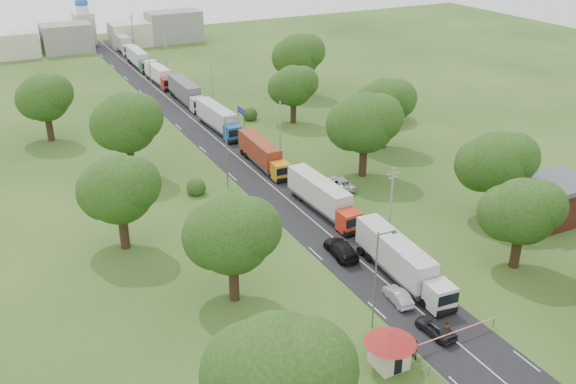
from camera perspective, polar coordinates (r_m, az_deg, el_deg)
ground at (r=77.65m, az=2.61°, el=-2.89°), size 260.00×260.00×0.00m
road at (r=93.85m, az=-3.42°, el=2.20°), size 8.00×200.00×0.04m
boom_barrier at (r=59.40m, az=13.68°, el=-12.40°), size 9.22×0.35×1.18m
guard_booth at (r=55.56m, az=9.06°, el=-13.24°), size 4.40×4.40×3.45m
info_sign at (r=107.67m, az=-4.19°, el=6.91°), size 0.12×3.10×4.10m
pole_1 at (r=73.06m, az=9.15°, el=-0.97°), size 1.60×0.24×9.00m
pole_2 at (r=95.18m, az=-0.70°, el=5.59°), size 1.60×0.24×9.00m
pole_3 at (r=119.78m, az=-6.77°, el=9.51°), size 1.60×0.24×9.00m
pole_4 at (r=145.61m, az=-10.80°, el=12.01°), size 1.60×0.24×9.00m
pole_5 at (r=172.13m, az=-13.65°, el=13.72°), size 1.60×0.24×9.00m
lamp_0 at (r=57.81m, az=7.91°, el=-7.38°), size 2.03×0.22×10.00m
lamp_1 at (r=85.60m, az=-5.42°, el=3.83°), size 2.03×0.22×10.00m
lamp_2 at (r=117.31m, az=-11.98°, el=9.25°), size 2.03×0.22×10.00m
tree_2 at (r=70.36m, az=20.06°, el=-1.59°), size 8.00×8.00×10.10m
tree_3 at (r=80.39m, az=18.06°, el=2.52°), size 8.80×8.80×11.07m
tree_4 at (r=88.87m, az=6.79°, el=6.15°), size 9.60×9.60×12.05m
tree_5 at (r=100.22m, az=8.59°, el=7.85°), size 8.80×8.80×11.07m
tree_6 at (r=110.74m, az=0.44°, el=9.43°), size 8.00×8.00×10.10m
tree_7 at (r=127.40m, az=0.92°, el=12.08°), size 9.60×9.60×12.05m
tree_9 at (r=43.47m, az=-0.94°, el=-15.82°), size 9.60×9.60×12.05m
tree_10 at (r=60.64m, az=-5.07°, el=-3.73°), size 8.80×8.80×11.07m
tree_11 at (r=71.89m, az=-14.84°, el=0.27°), size 8.80×8.80×11.07m
tree_12 at (r=91.12m, az=-14.18°, el=6.03°), size 9.60×9.60×12.05m
tree_13 at (r=109.04m, az=-20.84°, el=7.89°), size 8.80×8.80×11.07m
house_brick at (r=83.83m, az=22.54°, el=-0.70°), size 8.60×6.60×5.20m
house_cream at (r=114.94m, az=8.37°, el=8.22°), size 10.08×10.08×5.80m
distant_town at (r=176.10m, az=-15.58°, el=13.36°), size 52.00×8.00×8.00m
church at (r=182.65m, az=-17.69°, el=14.11°), size 5.00×5.00×12.30m
truck_0 at (r=67.09m, az=9.96°, el=-5.97°), size 3.31×14.86×4.10m
truck_1 at (r=79.79m, az=3.11°, el=-0.41°), size 2.88×14.37×3.97m
truck_2 at (r=93.53m, az=-2.30°, el=3.47°), size 2.69×13.71×3.79m
truck_3 at (r=108.61m, az=-6.21°, el=6.50°), size 2.92×14.48×4.01m
truck_4 at (r=124.33m, az=-9.04°, el=8.76°), size 2.66×15.00×4.16m
truck_5 at (r=139.04m, az=-11.41°, el=10.21°), size 2.55×13.47×3.73m
truck_6 at (r=154.10m, az=-13.16°, el=11.50°), size 2.52×14.00×3.88m
truck_7 at (r=171.70m, az=-14.59°, el=12.76°), size 2.64×15.21×4.22m
car_lane_front at (r=60.57m, az=13.01°, el=-11.69°), size 2.01×4.37×1.45m
car_lane_mid at (r=64.18m, az=9.75°, el=-9.12°), size 1.84×4.16×1.33m
car_lane_rear at (r=71.03m, az=4.75°, el=-5.05°), size 2.80×5.82×1.63m
car_verge_near at (r=86.98m, az=4.71°, el=0.78°), size 3.02×5.51×1.46m
car_verge_far at (r=103.81m, az=-2.80°, el=4.91°), size 1.78×4.16×1.40m
pedestrian_near at (r=60.10m, az=13.93°, el=-11.92°), size 0.71×0.52×1.79m
pedestrian_booth at (r=57.33m, az=11.18°, el=-13.61°), size 0.88×1.03×1.88m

